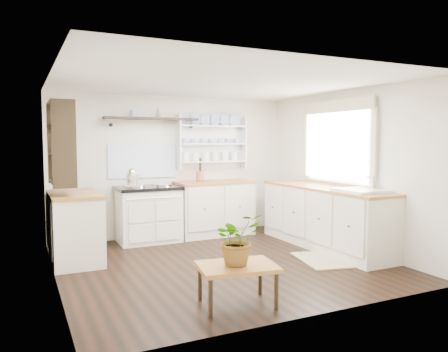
# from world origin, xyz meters

# --- Properties ---
(floor) EXTENTS (4.00, 3.80, 0.01)m
(floor) POSITION_xyz_m (0.00, 0.00, 0.00)
(floor) COLOR black
(floor) RESTS_ON ground
(wall_back) EXTENTS (4.00, 0.02, 2.30)m
(wall_back) POSITION_xyz_m (0.00, 1.90, 1.15)
(wall_back) COLOR beige
(wall_back) RESTS_ON ground
(wall_right) EXTENTS (0.02, 3.80, 2.30)m
(wall_right) POSITION_xyz_m (2.00, 0.00, 1.15)
(wall_right) COLOR beige
(wall_right) RESTS_ON ground
(wall_left) EXTENTS (0.02, 3.80, 2.30)m
(wall_left) POSITION_xyz_m (-2.00, 0.00, 1.15)
(wall_left) COLOR beige
(wall_left) RESTS_ON ground
(ceiling) EXTENTS (4.00, 3.80, 0.01)m
(ceiling) POSITION_xyz_m (0.00, 0.00, 2.30)
(ceiling) COLOR white
(ceiling) RESTS_ON wall_back
(window) EXTENTS (0.08, 1.55, 1.22)m
(window) POSITION_xyz_m (1.95, 0.15, 1.56)
(window) COLOR white
(window) RESTS_ON wall_right
(aga_cooker) EXTENTS (0.97, 0.68, 0.90)m
(aga_cooker) POSITION_xyz_m (-0.53, 1.57, 0.44)
(aga_cooker) COLOR #EFE6CF
(aga_cooker) RESTS_ON floor
(back_cabinets) EXTENTS (1.27, 0.63, 0.90)m
(back_cabinets) POSITION_xyz_m (0.60, 1.60, 0.46)
(back_cabinets) COLOR silver
(back_cabinets) RESTS_ON floor
(right_cabinets) EXTENTS (0.62, 2.43, 0.90)m
(right_cabinets) POSITION_xyz_m (1.70, 0.10, 0.46)
(right_cabinets) COLOR silver
(right_cabinets) RESTS_ON floor
(belfast_sink) EXTENTS (0.55, 0.60, 0.45)m
(belfast_sink) POSITION_xyz_m (1.70, -0.65, 0.80)
(belfast_sink) COLOR white
(belfast_sink) RESTS_ON right_cabinets
(left_cabinets) EXTENTS (0.62, 1.13, 0.90)m
(left_cabinets) POSITION_xyz_m (-1.70, 0.90, 0.46)
(left_cabinets) COLOR silver
(left_cabinets) RESTS_ON floor
(plate_rack) EXTENTS (1.20, 0.22, 0.90)m
(plate_rack) POSITION_xyz_m (0.65, 1.86, 1.56)
(plate_rack) COLOR white
(plate_rack) RESTS_ON wall_back
(high_shelf) EXTENTS (1.50, 0.29, 0.16)m
(high_shelf) POSITION_xyz_m (-0.40, 1.78, 1.91)
(high_shelf) COLOR black
(high_shelf) RESTS_ON wall_back
(left_shelving) EXTENTS (0.28, 0.80, 1.05)m
(left_shelving) POSITION_xyz_m (-1.84, 0.90, 1.55)
(left_shelving) COLOR black
(left_shelving) RESTS_ON wall_left
(kettle) EXTENTS (0.18, 0.18, 0.22)m
(kettle) POSITION_xyz_m (-0.81, 1.45, 1.04)
(kettle) COLOR silver
(kettle) RESTS_ON aga_cooker
(utensil_crock) EXTENTS (0.13, 0.13, 0.15)m
(utensil_crock) POSITION_xyz_m (0.38, 1.68, 0.99)
(utensil_crock) COLOR #AE533F
(utensil_crock) RESTS_ON back_cabinets
(center_table) EXTENTS (0.80, 0.63, 0.40)m
(center_table) POSITION_xyz_m (-0.50, -1.39, 0.35)
(center_table) COLOR brown
(center_table) RESTS_ON floor
(potted_plant) EXTENTS (0.49, 0.44, 0.49)m
(potted_plant) POSITION_xyz_m (-0.50, -1.39, 0.64)
(potted_plant) COLOR #3F7233
(potted_plant) RESTS_ON center_table
(floor_rug) EXTENTS (0.71, 0.95, 0.02)m
(floor_rug) POSITION_xyz_m (1.23, -0.47, 0.01)
(floor_rug) COLOR olive
(floor_rug) RESTS_ON floor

